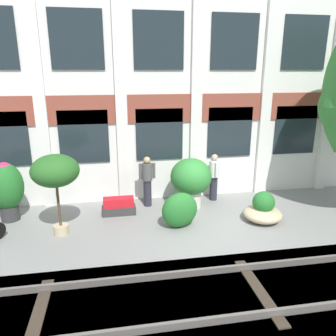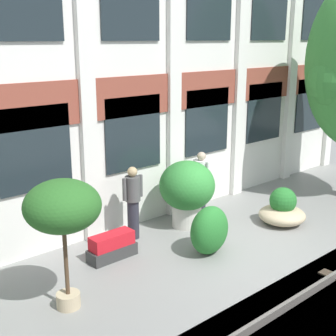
# 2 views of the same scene
# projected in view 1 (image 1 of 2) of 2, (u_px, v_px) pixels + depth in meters

# --- Properties ---
(ground_plane) EXTENTS (80.00, 80.00, 0.00)m
(ground_plane) POSITION_uv_depth(u_px,v_px,m) (216.00, 229.00, 9.21)
(ground_plane) COLOR gray
(apartment_facade) EXTENTS (14.95, 0.64, 8.04)m
(apartment_facade) POSITION_uv_depth(u_px,v_px,m) (195.00, 79.00, 10.73)
(apartment_facade) COLOR silver
(apartment_facade) RESTS_ON ground
(rail_tracks) EXTENTS (22.59, 2.80, 0.43)m
(rail_tracks) POSITION_uv_depth(u_px,v_px,m) (257.00, 296.00, 6.67)
(rail_tracks) COLOR #423F3A
(rail_tracks) RESTS_ON ground
(potted_plant_low_pan) EXTENTS (1.24, 1.24, 2.22)m
(potted_plant_low_pan) POSITION_uv_depth(u_px,v_px,m) (55.00, 173.00, 8.46)
(potted_plant_low_pan) COLOR tan
(potted_plant_low_pan) RESTS_ON ground
(potted_plant_wide_bowl) EXTENTS (1.13, 1.13, 0.91)m
(potted_plant_wide_bowl) POSITION_uv_depth(u_px,v_px,m) (263.00, 210.00, 9.63)
(potted_plant_wide_bowl) COLOR tan
(potted_plant_wide_bowl) RESTS_ON ground
(potted_plant_stone_basin) EXTENTS (0.96, 0.96, 1.78)m
(potted_plant_stone_basin) POSITION_uv_depth(u_px,v_px,m) (6.00, 187.00, 9.49)
(potted_plant_stone_basin) COLOR #333333
(potted_plant_stone_basin) RESTS_ON ground
(potted_plant_square_trough) EXTENTS (1.03, 0.40, 0.54)m
(potted_plant_square_trough) POSITION_uv_depth(u_px,v_px,m) (119.00, 206.00, 10.09)
(potted_plant_square_trough) COLOR #333333
(potted_plant_square_trough) RESTS_ON ground
(potted_plant_fluted_column) EXTENTS (1.32, 1.32, 1.61)m
(potted_plant_fluted_column) POSITION_uv_depth(u_px,v_px,m) (191.00, 179.00, 10.49)
(potted_plant_fluted_column) COLOR beige
(potted_plant_fluted_column) RESTS_ON ground
(resident_by_doorway) EXTENTS (0.34, 0.53, 1.61)m
(resident_by_doorway) POSITION_uv_depth(u_px,v_px,m) (214.00, 176.00, 11.07)
(resident_by_doorway) COLOR #282833
(resident_by_doorway) RESTS_ON ground
(resident_watching_tracks) EXTENTS (0.53, 0.34, 1.66)m
(resident_watching_tracks) POSITION_uv_depth(u_px,v_px,m) (147.00, 180.00, 10.56)
(resident_watching_tracks) COLOR #282833
(resident_watching_tracks) RESTS_ON ground
(topiary_hedge) EXTENTS (1.23, 0.98, 1.01)m
(topiary_hedge) POSITION_uv_depth(u_px,v_px,m) (180.00, 210.00, 9.24)
(topiary_hedge) COLOR #236B28
(topiary_hedge) RESTS_ON ground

